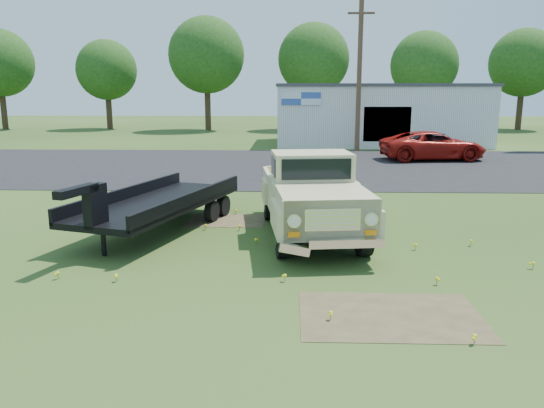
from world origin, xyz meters
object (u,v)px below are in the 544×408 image
(vintage_pickup_truck, at_px, (311,194))
(flatbed_trailer, at_px, (158,199))
(red_pickup, at_px, (433,146))
(dark_sedan, at_px, (439,145))

(vintage_pickup_truck, relative_size, flatbed_trailer, 0.94)
(flatbed_trailer, height_order, red_pickup, flatbed_trailer)
(flatbed_trailer, bearing_deg, dark_sedan, 71.20)
(vintage_pickup_truck, bearing_deg, dark_sedan, 57.97)
(flatbed_trailer, relative_size, red_pickup, 1.14)
(flatbed_trailer, xyz_separation_m, dark_sedan, (11.77, 16.12, -0.13))
(flatbed_trailer, distance_m, dark_sedan, 19.96)
(vintage_pickup_truck, height_order, red_pickup, vintage_pickup_truck)
(flatbed_trailer, height_order, dark_sedan, flatbed_trailer)
(flatbed_trailer, relative_size, dark_sedan, 1.48)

